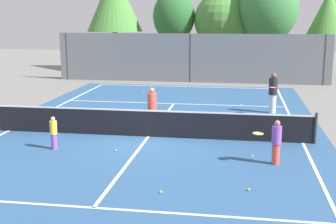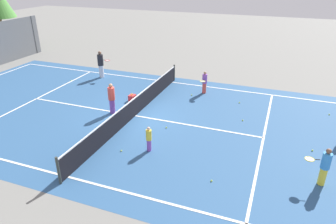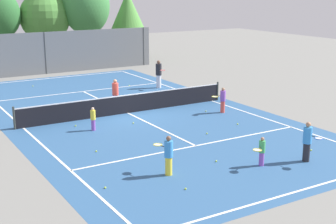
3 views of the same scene
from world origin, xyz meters
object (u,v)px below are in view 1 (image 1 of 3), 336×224
at_px(player_1, 276,142).
at_px(tennis_ball_0, 252,156).
at_px(player_3, 54,133).
at_px(tennis_ball_12, 161,192).
at_px(tennis_ball_3, 249,190).
at_px(tennis_ball_8, 53,139).
at_px(tennis_ball_11, 241,105).
at_px(player_4, 273,93).
at_px(ball_crate, 198,127).
at_px(tennis_ball_7, 116,151).
at_px(tennis_ball_2, 143,91).
at_px(player_0, 152,108).
at_px(tennis_ball_1, 275,137).

bearing_deg(player_1, tennis_ball_0, 137.95).
xyz_separation_m(player_3, tennis_ball_12, (4.18, -3.23, -0.53)).
xyz_separation_m(player_1, tennis_ball_3, (-0.79, -2.27, -0.67)).
relative_size(tennis_ball_8, tennis_ball_11, 1.00).
bearing_deg(player_3, tennis_ball_12, -37.72).
height_order(player_4, tennis_ball_3, player_4).
relative_size(ball_crate, tennis_ball_3, 6.45).
distance_m(tennis_ball_0, tennis_ball_7, 4.41).
xyz_separation_m(tennis_ball_3, tennis_ball_11, (-0.23, 11.24, 0.00)).
bearing_deg(player_3, tennis_ball_11, 54.23).
bearing_deg(tennis_ball_3, player_4, 83.06).
relative_size(player_4, tennis_ball_2, 27.75).
xyz_separation_m(player_0, tennis_ball_0, (3.82, -3.16, -0.80)).
xyz_separation_m(tennis_ball_0, tennis_ball_8, (-7.00, 0.92, 0.00)).
bearing_deg(tennis_ball_8, player_4, 36.40).
distance_m(tennis_ball_2, tennis_ball_7, 11.79).
distance_m(player_1, tennis_ball_7, 5.12).
bearing_deg(tennis_ball_1, player_0, 171.80).
height_order(player_0, tennis_ball_3, player_0).
bearing_deg(tennis_ball_11, player_3, -125.77).
relative_size(player_4, tennis_ball_3, 27.75).
bearing_deg(player_0, tennis_ball_3, -58.57).
xyz_separation_m(player_1, tennis_ball_1, (0.22, 3.07, -0.67)).
distance_m(player_4, tennis_ball_7, 8.86).
bearing_deg(tennis_ball_12, tennis_ball_11, 80.55).
xyz_separation_m(tennis_ball_8, tennis_ball_11, (6.62, 7.46, 0.00)).
height_order(ball_crate, tennis_ball_2, ball_crate).
height_order(player_1, ball_crate, player_1).
relative_size(tennis_ball_2, tennis_ball_3, 1.00).
distance_m(player_1, tennis_ball_11, 9.05).
distance_m(tennis_ball_2, tennis_ball_11, 6.49).
distance_m(tennis_ball_0, tennis_ball_2, 13.06).
xyz_separation_m(player_0, player_1, (4.47, -3.75, -0.13)).
height_order(player_1, player_4, player_4).
height_order(player_4, tennis_ball_8, player_4).
xyz_separation_m(player_0, tennis_ball_2, (-2.19, 8.43, -0.80)).
bearing_deg(player_3, tennis_ball_1, 19.55).
height_order(player_0, tennis_ball_8, player_0).
relative_size(tennis_ball_1, tennis_ball_8, 1.00).
xyz_separation_m(ball_crate, tennis_ball_11, (1.62, 5.44, -0.15)).
bearing_deg(ball_crate, player_4, 52.17).
relative_size(ball_crate, tennis_ball_1, 6.45).
distance_m(player_4, tennis_ball_12, 10.79).
bearing_deg(tennis_ball_8, tennis_ball_3, -28.88).
relative_size(player_0, player_3, 1.47).
bearing_deg(player_0, ball_crate, -6.82).
bearing_deg(tennis_ball_11, player_0, -123.44).
relative_size(ball_crate, tennis_ball_11, 6.45).
relative_size(player_0, tennis_ball_8, 24.65).
distance_m(player_0, tennis_ball_1, 4.80).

